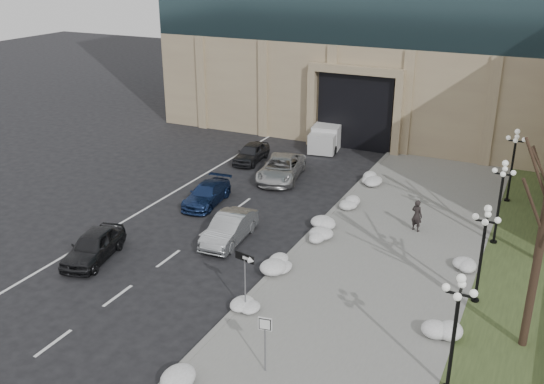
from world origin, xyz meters
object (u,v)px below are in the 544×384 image
at_px(car_b, 229,228).
at_px(lamppost_d, 514,156).
at_px(lamppost_a, 456,318).
at_px(lamppost_c, 501,191).
at_px(keep_sign, 265,333).
at_px(pedestrian, 417,215).
at_px(one_way_sign, 248,266).
at_px(lamppost_b, 483,241).
at_px(box_truck, 329,135).
at_px(car_a, 93,246).
at_px(car_d, 281,168).
at_px(car_e, 251,153).
at_px(car_c, 207,194).

xyz_separation_m(car_b, lamppost_d, (12.97, 12.35, 2.32)).
xyz_separation_m(lamppost_a, lamppost_c, (0.00, 13.00, 0.00)).
height_order(keep_sign, lamppost_c, lamppost_c).
height_order(pedestrian, lamppost_a, lamppost_a).
height_order(one_way_sign, lamppost_b, lamppost_b).
height_order(lamppost_b, lamppost_d, same).
bearing_deg(box_truck, lamppost_a, -69.25).
relative_size(car_a, keep_sign, 1.83).
bearing_deg(lamppost_c, lamppost_d, 90.00).
xyz_separation_m(car_a, car_d, (3.60, 14.83, 0.01)).
xyz_separation_m(car_d, lamppost_b, (14.53, -10.64, 2.30)).
bearing_deg(keep_sign, pedestrian, 71.20).
height_order(car_e, lamppost_b, lamppost_b).
xyz_separation_m(car_b, pedestrian, (8.84, 5.49, 0.28)).
bearing_deg(car_e, car_b, -71.83).
bearing_deg(car_a, car_b, 30.46).
bearing_deg(car_c, lamppost_a, -39.40).
bearing_deg(pedestrian, keep_sign, 103.21).
distance_m(car_e, lamppost_b, 22.40).
height_order(car_c, car_e, car_e).
height_order(car_c, one_way_sign, one_way_sign).
xyz_separation_m(car_c, keep_sign, (10.52, -13.06, 1.14)).
relative_size(box_truck, one_way_sign, 2.17).
bearing_deg(car_c, car_e, 92.63).
relative_size(car_a, lamppost_a, 0.93).
xyz_separation_m(lamppost_b, lamppost_d, (0.00, 13.00, 0.00)).
xyz_separation_m(car_d, car_e, (-3.55, 2.36, -0.07)).
distance_m(lamppost_b, lamppost_d, 13.00).
distance_m(car_b, lamppost_b, 13.19).
height_order(car_b, car_c, car_b).
bearing_deg(keep_sign, box_truck, 95.81).
distance_m(car_e, lamppost_d, 18.24).
bearing_deg(car_d, lamppost_b, -47.16).
distance_m(car_b, box_truck, 18.69).
relative_size(box_truck, keep_sign, 2.55).
bearing_deg(car_c, lamppost_d, 20.58).
bearing_deg(lamppost_c, pedestrian, -174.95).
bearing_deg(lamppost_a, box_truck, 119.07).
xyz_separation_m(pedestrian, lamppost_a, (4.13, -12.63, 2.04)).
bearing_deg(lamppost_a, lamppost_c, 90.00).
distance_m(pedestrian, lamppost_a, 13.45).
xyz_separation_m(car_a, car_e, (0.06, 17.19, -0.06)).
relative_size(car_e, keep_sign, 1.70).
xyz_separation_m(pedestrian, one_way_sign, (-4.60, -11.32, 1.32)).
relative_size(car_a, one_way_sign, 1.56).
relative_size(car_a, car_c, 1.00).
bearing_deg(car_c, car_d, 63.36).
bearing_deg(car_e, box_truck, 54.92).
distance_m(pedestrian, lamppost_b, 7.67).
xyz_separation_m(box_truck, lamppost_b, (14.34, -19.29, 2.16)).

